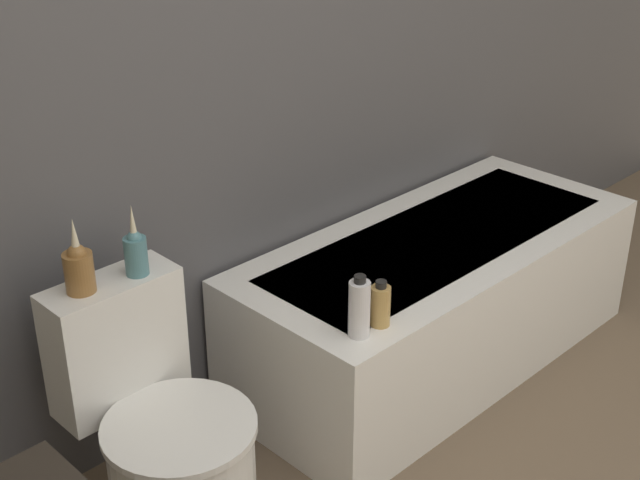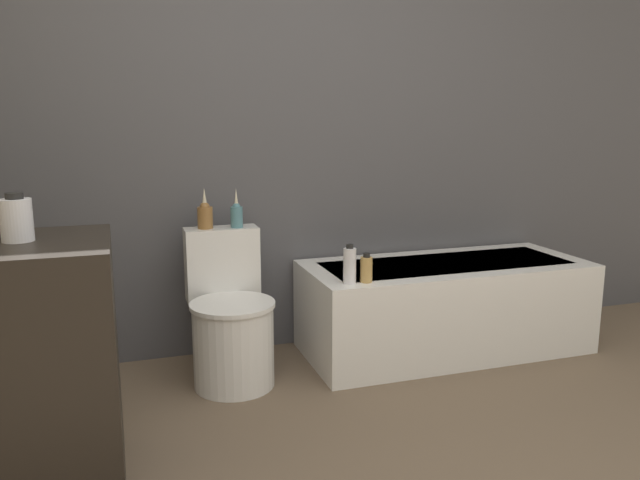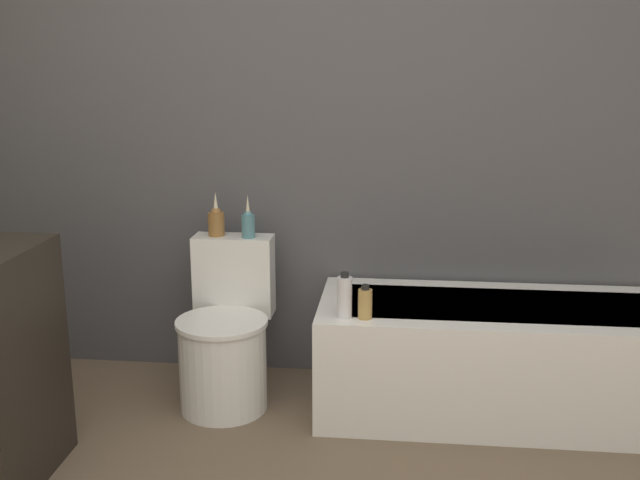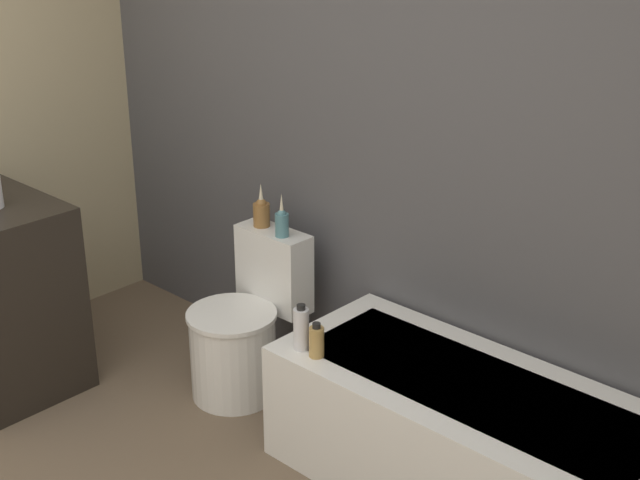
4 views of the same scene
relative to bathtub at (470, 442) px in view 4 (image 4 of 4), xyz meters
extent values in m
cube|color=#4C4C51|center=(-0.80, 0.38, 1.05)|extent=(6.40, 0.06, 2.60)
cube|color=white|center=(0.00, 0.00, 0.00)|extent=(1.53, 0.65, 0.49)
cube|color=#B7BCC6|center=(0.00, 0.00, 0.23)|extent=(1.33, 0.45, 0.01)
cylinder|color=white|center=(-1.18, -0.11, -0.05)|extent=(0.38, 0.38, 0.39)
cylinder|color=white|center=(-1.18, -0.11, 0.15)|extent=(0.40, 0.40, 0.02)
cube|color=white|center=(-1.18, 0.15, 0.29)|extent=(0.36, 0.15, 0.37)
cylinder|color=olive|center=(-1.26, 0.16, 0.53)|extent=(0.08, 0.08, 0.11)
sphere|color=olive|center=(-1.26, 0.16, 0.58)|extent=(0.05, 0.05, 0.05)
cone|color=beige|center=(-1.26, 0.16, 0.63)|extent=(0.03, 0.03, 0.10)
cylinder|color=teal|center=(-1.11, 0.13, 0.52)|extent=(0.06, 0.06, 0.10)
sphere|color=teal|center=(-1.11, 0.13, 0.58)|extent=(0.04, 0.04, 0.04)
cone|color=beige|center=(-1.11, 0.13, 0.62)|extent=(0.02, 0.02, 0.09)
cylinder|color=silver|center=(-0.64, -0.23, 0.32)|extent=(0.06, 0.06, 0.17)
cylinder|color=black|center=(-0.64, -0.23, 0.42)|extent=(0.03, 0.03, 0.02)
cylinder|color=tan|center=(-0.56, -0.23, 0.30)|extent=(0.06, 0.06, 0.12)
cylinder|color=black|center=(-0.56, -0.23, 0.37)|extent=(0.03, 0.03, 0.02)
camera|label=1|loc=(-2.19, -1.64, 1.58)|focal=50.00mm
camera|label=2|loc=(-1.67, -2.88, 1.02)|focal=35.00mm
camera|label=3|loc=(-0.44, -3.08, 1.27)|focal=42.00mm
camera|label=4|loc=(1.46, -2.38, 1.94)|focal=50.00mm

